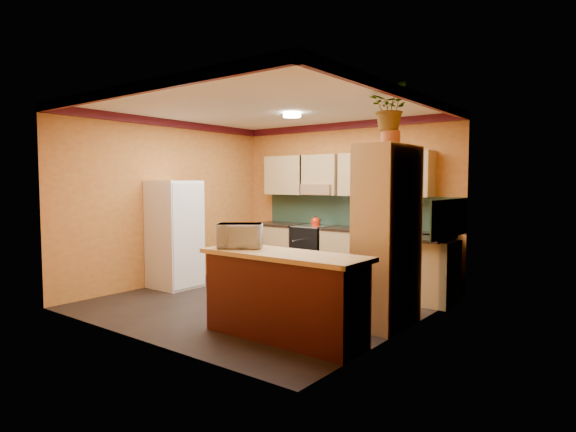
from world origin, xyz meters
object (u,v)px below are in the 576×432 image
object	(u,v)px
base_cabinets_back	(343,256)
pantry	(387,236)
fridge	(175,234)
microwave	(240,236)
breakfast_bar	(284,298)
stove	(312,252)

from	to	relation	value
base_cabinets_back	pantry	distance (m)	2.55
fridge	microwave	bearing A→B (deg)	-22.23
pantry	microwave	distance (m)	1.70
fridge	breakfast_bar	xyz separation A→B (m)	(2.94, -0.95, -0.41)
base_cabinets_back	fridge	world-z (taller)	fridge
stove	pantry	xyz separation A→B (m)	(2.31, -1.81, 0.59)
base_cabinets_back	stove	xyz separation A→B (m)	(-0.62, -0.00, 0.02)
breakfast_bar	stove	bearing A→B (deg)	119.42
stove	pantry	size ratio (longest dim) A/B	0.43
base_cabinets_back	pantry	size ratio (longest dim) A/B	1.74
microwave	breakfast_bar	bearing A→B (deg)	-36.10
breakfast_bar	microwave	world-z (taller)	microwave
fridge	pantry	xyz separation A→B (m)	(3.60, 0.17, 0.20)
pantry	breakfast_bar	size ratio (longest dim) A/B	1.17
pantry	breakfast_bar	distance (m)	1.43
fridge	breakfast_bar	world-z (taller)	fridge
pantry	fridge	bearing A→B (deg)	-177.37
fridge	breakfast_bar	distance (m)	3.12
stove	breakfast_bar	distance (m)	3.36
base_cabinets_back	microwave	distance (m)	3.02
pantry	microwave	size ratio (longest dim) A/B	4.23
base_cabinets_back	microwave	world-z (taller)	microwave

